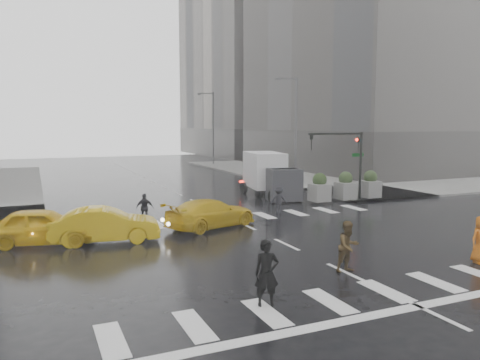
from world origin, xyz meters
name	(u,v)px	position (x,y,z in m)	size (l,w,h in m)	color
ground	(286,245)	(0.00, 0.00, 0.00)	(120.00, 120.00, 0.00)	black
sidewalk_ne	(378,178)	(19.50, 17.50, 0.07)	(35.00, 35.00, 0.15)	slate
building_ne	(394,0)	(29.00, 27.00, 19.21)	(26.05, 26.05, 42.00)	gray
building_ne_far	(274,59)	(29.00, 56.00, 16.27)	(26.05, 26.05, 36.00)	#A79D92
road_markings	(286,244)	(0.00, 0.00, 0.01)	(18.00, 48.00, 0.01)	silver
traffic_signal_pole	(348,152)	(9.01, 8.01, 3.22)	(4.45, 0.42, 4.50)	black
street_lamp_near	(294,125)	(10.87, 18.00, 4.95)	(2.15, 0.22, 9.00)	#59595B
street_lamp_far	(212,125)	(10.87, 38.00, 4.95)	(2.15, 0.22, 9.00)	#59595B
planter_west	(319,188)	(7.00, 8.20, 0.98)	(1.10, 1.10, 1.80)	slate
planter_mid	(345,186)	(9.00, 8.20, 0.98)	(1.10, 1.10, 1.80)	slate
planter_east	(370,185)	(11.00, 8.20, 0.98)	(1.10, 1.10, 1.80)	slate
pedestrian_black	(267,250)	(-3.78, -5.58, 1.56)	(1.22, 1.23, 2.43)	black
pedestrian_brown	(348,246)	(0.11, -4.00, 0.87)	(0.85, 0.66, 1.74)	#483619
pedestrian_far_a	(145,208)	(-4.41, 6.77, 0.75)	(0.88, 0.54, 1.50)	black
pedestrian_far_b	(279,200)	(3.01, 6.23, 0.76)	(0.99, 0.54, 1.52)	black
taxi_front	(43,226)	(-9.25, 4.07, 0.77)	(1.81, 4.51, 1.54)	#E2B40B
taxi_mid	(105,225)	(-6.81, 3.46, 0.74)	(1.57, 4.49, 1.48)	#E2B40B
taxi_rear	(211,213)	(-1.73, 4.37, 0.69)	(1.94, 4.21, 1.38)	#E2B40B
box_truck	(269,174)	(5.31, 11.82, 1.62)	(2.15, 5.73, 3.04)	silver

